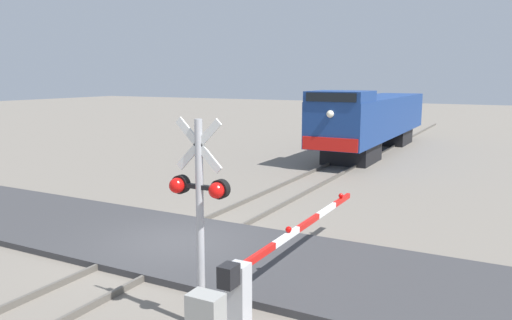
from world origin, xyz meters
TOP-DOWN VIEW (x-y plane):
  - ground_plane at (0.00, 0.00)m, footprint 160.00×160.00m
  - rail_track_left at (-0.72, 0.00)m, footprint 0.08×80.00m
  - rail_track_right at (0.72, 0.00)m, footprint 0.08×80.00m
  - road_surface at (0.00, 0.00)m, footprint 36.00×4.47m
  - locomotive at (0.00, 19.66)m, footprint 2.92×15.94m
  - crossing_signal at (3.08, -3.36)m, footprint 1.18×0.33m
  - crossing_gate at (3.68, -1.99)m, footprint 0.36×6.98m

SIDE VIEW (x-z plane):
  - ground_plane at x=0.00m, z-range 0.00..0.00m
  - rail_track_left at x=-0.72m, z-range 0.00..0.15m
  - rail_track_right at x=0.72m, z-range 0.00..0.15m
  - road_surface at x=0.00m, z-range 0.00..0.17m
  - crossing_gate at x=3.68m, z-range 0.18..1.53m
  - locomotive at x=0.00m, z-range 0.09..3.98m
  - crossing_signal at x=3.08m, z-range 0.46..4.35m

